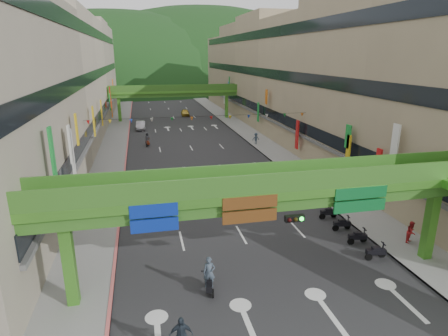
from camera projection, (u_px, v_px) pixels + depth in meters
name	position (u px, v px, depth m)	size (l,w,h in m)	color
road_slab	(183.00, 134.00, 63.72)	(18.00, 140.00, 0.02)	#28282B
sidewalk_left	(116.00, 137.00, 61.42)	(4.00, 140.00, 0.15)	gray
sidewalk_right	(245.00, 131.00, 65.99)	(4.00, 140.00, 0.15)	gray
curb_left	(128.00, 136.00, 61.81)	(0.20, 140.00, 0.18)	#CC5959
curb_right	(235.00, 131.00, 65.59)	(0.20, 140.00, 0.18)	gray
building_row_left	(58.00, 79.00, 57.03)	(12.80, 95.00, 19.00)	#9E937F
building_row_right	(290.00, 76.00, 64.90)	(12.80, 95.00, 19.00)	gray
overpass_near	(290.00, 202.00, 20.74)	(28.00, 12.27, 7.10)	#4C9E2D
overpass_far	(174.00, 94.00, 76.15)	(28.00, 2.20, 7.10)	#4C9E2D
hill_left	(120.00, 85.00, 163.32)	(168.00, 140.00, 112.00)	#1C4419
hill_right	(203.00, 81.00, 190.30)	(208.00, 176.00, 128.00)	#1C4419
bunting_string	(202.00, 118.00, 43.31)	(26.00, 0.36, 0.47)	black
scooter_rider_near	(209.00, 276.00, 21.16)	(0.75, 1.59, 2.21)	black
scooter_rider_mid	(194.00, 176.00, 38.79)	(0.83, 1.60, 1.90)	black
scooter_rider_far	(147.00, 139.00, 55.11)	(0.95, 1.58, 2.08)	maroon
parked_scooter_row	(349.00, 230.00, 27.84)	(1.60, 7.20, 1.08)	black
car_silver	(141.00, 125.00, 67.60)	(1.58, 4.52, 1.49)	#A09EA6
car_yellow	(185.00, 113.00, 82.53)	(1.67, 4.15, 1.41)	gold
pedestrian_red	(411.00, 234.00, 26.65)	(0.78, 0.61, 1.60)	#A2191B
pedestrian_dark	(348.00, 188.00, 35.93)	(0.88, 0.37, 1.50)	black
pedestrian_blue	(256.00, 139.00, 56.18)	(0.77, 0.50, 1.65)	#354454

